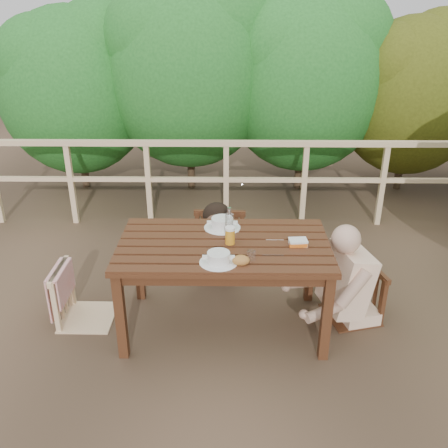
{
  "coord_description": "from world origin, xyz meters",
  "views": [
    {
      "loc": [
        0.04,
        -3.34,
        2.49
      ],
      "look_at": [
        0.0,
        0.05,
        0.9
      ],
      "focal_mm": 39.41,
      "sensor_mm": 36.0,
      "label": 1
    }
  ],
  "objects_px": {
    "tumbler": "(251,256)",
    "soup_far": "(222,224)",
    "chair_far": "(218,223)",
    "bottle": "(229,224)",
    "woman": "(218,215)",
    "butter_tub": "(298,243)",
    "bread_roll": "(241,260)",
    "beer_glass": "(230,236)",
    "soup_near": "(219,258)",
    "diner_right": "(363,241)",
    "chair_right": "(356,273)",
    "table": "(224,286)",
    "chair_left": "(82,272)"
  },
  "relations": [
    {
      "from": "diner_right",
      "to": "soup_far",
      "type": "height_order",
      "value": "diner_right"
    },
    {
      "from": "beer_glass",
      "to": "tumbler",
      "type": "relative_size",
      "value": 1.95
    },
    {
      "from": "chair_far",
      "to": "butter_tub",
      "type": "height_order",
      "value": "chair_far"
    },
    {
      "from": "bottle",
      "to": "bread_roll",
      "type": "bearing_deg",
      "value": -78.23
    },
    {
      "from": "soup_far",
      "to": "tumbler",
      "type": "bearing_deg",
      "value": -67.48
    },
    {
      "from": "chair_right",
      "to": "tumbler",
      "type": "bearing_deg",
      "value": -80.22
    },
    {
      "from": "bread_roll",
      "to": "butter_tub",
      "type": "distance_m",
      "value": 0.52
    },
    {
      "from": "bottle",
      "to": "soup_near",
      "type": "bearing_deg",
      "value": -100.61
    },
    {
      "from": "bread_roll",
      "to": "woman",
      "type": "bearing_deg",
      "value": 98.92
    },
    {
      "from": "bread_roll",
      "to": "tumbler",
      "type": "height_order",
      "value": "tumbler"
    },
    {
      "from": "soup_near",
      "to": "soup_far",
      "type": "distance_m",
      "value": 0.57
    },
    {
      "from": "chair_right",
      "to": "butter_tub",
      "type": "relative_size",
      "value": 6.09
    },
    {
      "from": "chair_left",
      "to": "beer_glass",
      "type": "xyz_separation_m",
      "value": [
        1.19,
        -0.09,
        0.37
      ]
    },
    {
      "from": "woman",
      "to": "soup_far",
      "type": "bearing_deg",
      "value": 97.27
    },
    {
      "from": "chair_left",
      "to": "soup_far",
      "type": "height_order",
      "value": "chair_left"
    },
    {
      "from": "bread_roll",
      "to": "beer_glass",
      "type": "height_order",
      "value": "beer_glass"
    },
    {
      "from": "table",
      "to": "chair_far",
      "type": "height_order",
      "value": "chair_far"
    },
    {
      "from": "table",
      "to": "bottle",
      "type": "relative_size",
      "value": 6.05
    },
    {
      "from": "diner_right",
      "to": "tumbler",
      "type": "distance_m",
      "value": 0.99
    },
    {
      "from": "bread_roll",
      "to": "beer_glass",
      "type": "distance_m",
      "value": 0.31
    },
    {
      "from": "table",
      "to": "chair_far",
      "type": "relative_size",
      "value": 1.57
    },
    {
      "from": "chair_left",
      "to": "bread_roll",
      "type": "xyz_separation_m",
      "value": [
        1.27,
        -0.39,
        0.34
      ]
    },
    {
      "from": "woman",
      "to": "diner_right",
      "type": "bearing_deg",
      "value": 149.53
    },
    {
      "from": "chair_left",
      "to": "butter_tub",
      "type": "bearing_deg",
      "value": -93.02
    },
    {
      "from": "woman",
      "to": "bottle",
      "type": "bearing_deg",
      "value": 100.25
    },
    {
      "from": "soup_far",
      "to": "bread_roll",
      "type": "distance_m",
      "value": 0.6
    },
    {
      "from": "diner_right",
      "to": "chair_far",
      "type": "bearing_deg",
      "value": 43.23
    },
    {
      "from": "chair_far",
      "to": "table",
      "type": "bearing_deg",
      "value": -82.92
    },
    {
      "from": "chair_far",
      "to": "butter_tub",
      "type": "distance_m",
      "value": 1.14
    },
    {
      "from": "woman",
      "to": "butter_tub",
      "type": "xyz_separation_m",
      "value": [
        0.63,
        -0.93,
        0.19
      ]
    },
    {
      "from": "beer_glass",
      "to": "butter_tub",
      "type": "distance_m",
      "value": 0.52
    },
    {
      "from": "woman",
      "to": "butter_tub",
      "type": "height_order",
      "value": "woman"
    },
    {
      "from": "beer_glass",
      "to": "diner_right",
      "type": "bearing_deg",
      "value": 8.0
    },
    {
      "from": "diner_right",
      "to": "bottle",
      "type": "distance_m",
      "value": 1.08
    },
    {
      "from": "chair_right",
      "to": "soup_near",
      "type": "xyz_separation_m",
      "value": [
        -1.11,
        -0.44,
        0.37
      ]
    },
    {
      "from": "table",
      "to": "chair_far",
      "type": "xyz_separation_m",
      "value": [
        -0.07,
        0.89,
        0.14
      ]
    },
    {
      "from": "diner_right",
      "to": "tumbler",
      "type": "bearing_deg",
      "value": 99.07
    },
    {
      "from": "chair_far",
      "to": "bottle",
      "type": "height_order",
      "value": "chair_far"
    },
    {
      "from": "chair_right",
      "to": "beer_glass",
      "type": "distance_m",
      "value": 1.12
    },
    {
      "from": "tumbler",
      "to": "soup_far",
      "type": "bearing_deg",
      "value": 112.52
    },
    {
      "from": "chair_left",
      "to": "butter_tub",
      "type": "height_order",
      "value": "chair_left"
    },
    {
      "from": "chair_far",
      "to": "woman",
      "type": "relative_size",
      "value": 0.88
    },
    {
      "from": "woman",
      "to": "beer_glass",
      "type": "distance_m",
      "value": 0.95
    },
    {
      "from": "table",
      "to": "soup_far",
      "type": "distance_m",
      "value": 0.5
    },
    {
      "from": "chair_far",
      "to": "bottle",
      "type": "xyz_separation_m",
      "value": [
        0.11,
        -0.79,
        0.37
      ]
    },
    {
      "from": "bread_roll",
      "to": "bottle",
      "type": "relative_size",
      "value": 0.47
    },
    {
      "from": "table",
      "to": "tumbler",
      "type": "xyz_separation_m",
      "value": [
        0.2,
        -0.25,
        0.41
      ]
    },
    {
      "from": "woman",
      "to": "table",
      "type": "bearing_deg",
      "value": 96.99
    },
    {
      "from": "chair_far",
      "to": "beer_glass",
      "type": "relative_size",
      "value": 6.85
    },
    {
      "from": "chair_right",
      "to": "soup_far",
      "type": "relative_size",
      "value": 2.84
    }
  ]
}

